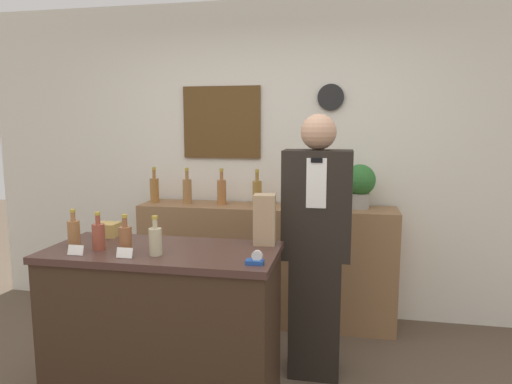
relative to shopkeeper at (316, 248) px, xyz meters
name	(u,v)px	position (x,y,z in m)	size (l,w,h in m)	color
back_wall	(264,160)	(-0.52, 1.02, 0.49)	(5.20, 0.09, 2.70)	silver
back_shelf	(266,264)	(-0.47, 0.77, -0.37)	(2.13, 0.39, 0.99)	#8E6642
display_counter	(164,328)	(-0.85, -0.52, -0.38)	(1.33, 0.61, 0.95)	#382619
shopkeeper	(316,248)	(0.00, 0.00, 0.00)	(0.44, 0.27, 1.73)	black
potted_plant	(360,184)	(0.29, 0.80, 0.33)	(0.25, 0.25, 0.36)	#9E998E
paper_bag	(265,219)	(-0.29, -0.30, 0.24)	(0.14, 0.13, 0.30)	tan
tape_dispenser	(256,260)	(-0.27, -0.71, 0.11)	(0.09, 0.06, 0.07)	#1E4799
price_card_left	(76,250)	(-1.26, -0.73, 0.12)	(0.09, 0.02, 0.06)	white
price_card_right	(125,253)	(-0.97, -0.73, 0.12)	(0.09, 0.02, 0.06)	white
gift_box	(107,230)	(-1.31, -0.30, 0.13)	(0.15, 0.13, 0.09)	tan
counter_bottle_0	(74,232)	(-1.38, -0.55, 0.17)	(0.07, 0.07, 0.22)	#9A663B
counter_bottle_1	(99,236)	(-1.19, -0.60, 0.17)	(0.07, 0.07, 0.22)	brown
counter_bottle_2	(125,239)	(-1.01, -0.64, 0.17)	(0.07, 0.07, 0.22)	brown
counter_bottle_3	(155,240)	(-0.83, -0.64, 0.17)	(0.07, 0.07, 0.22)	tan
shelf_bottle_0	(155,189)	(-1.45, 0.78, 0.25)	(0.08, 0.08, 0.31)	#986530
shelf_bottle_1	(187,190)	(-1.15, 0.76, 0.25)	(0.08, 0.08, 0.31)	#9A6B3D
shelf_bottle_2	(222,191)	(-0.84, 0.77, 0.25)	(0.08, 0.08, 0.31)	#A46536
shelf_bottle_3	(257,192)	(-0.54, 0.76, 0.25)	(0.08, 0.08, 0.31)	olive
shelf_bottle_4	(294,193)	(-0.23, 0.76, 0.25)	(0.08, 0.08, 0.31)	#A56D32
shelf_bottle_5	(331,194)	(0.07, 0.75, 0.25)	(0.08, 0.08, 0.31)	olive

